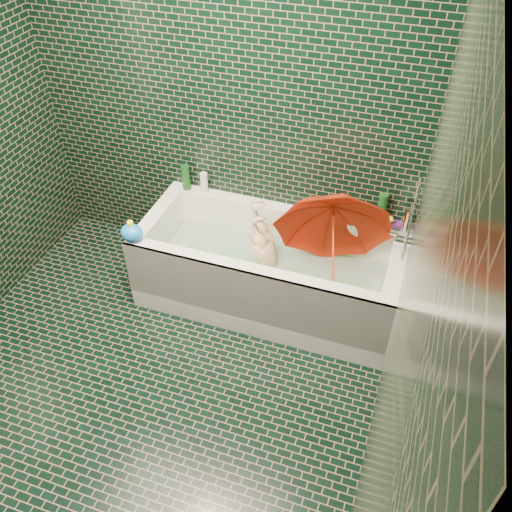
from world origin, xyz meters
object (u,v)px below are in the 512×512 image
(bathtub, at_px, (268,277))
(umbrella, at_px, (333,246))
(child, at_px, (269,260))
(rubber_duck, at_px, (385,222))
(bath_toy, at_px, (132,232))

(bathtub, height_order, umbrella, umbrella)
(child, height_order, rubber_duck, rubber_duck)
(umbrella, relative_size, rubber_duck, 6.25)
(bathtub, distance_m, rubber_duck, 0.85)
(child, relative_size, umbrella, 1.16)
(rubber_duck, distance_m, bath_toy, 1.61)
(bath_toy, bearing_deg, rubber_duck, 31.53)
(child, xyz_separation_m, rubber_duck, (0.69, 0.29, 0.28))
(bathtub, bearing_deg, rubber_duck, 27.33)
(bathtub, height_order, bath_toy, bath_toy)
(umbrella, distance_m, bath_toy, 1.25)
(bathtub, distance_m, child, 0.11)
(child, distance_m, bath_toy, 0.91)
(umbrella, bearing_deg, child, 163.96)
(child, distance_m, umbrella, 0.52)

